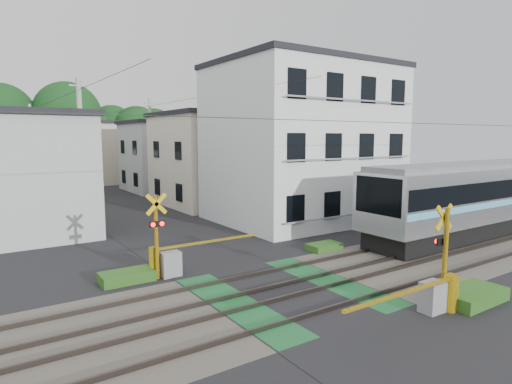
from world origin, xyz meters
TOP-DOWN VIEW (x-y plane):
  - ground at (0.00, 0.00)m, footprint 120.00×120.00m
  - track_bed at (0.00, 0.00)m, footprint 120.00×120.00m
  - crossing_signal_near at (2.59, -3.65)m, footprint 4.74×0.65m
  - crossing_signal_far at (-2.59, 3.65)m, footprint 4.74×0.65m
  - apartment_block at (8.50, 9.49)m, footprint 10.20×8.36m
  - houses_row at (0.25, 25.92)m, footprint 22.07×31.35m
  - tree_hill at (0.30, 48.77)m, footprint 40.00×12.83m
  - catenary at (6.00, 0.03)m, footprint 60.00×5.04m
  - utility_poles at (-1.05, 23.01)m, footprint 7.90×42.00m
  - pedestrian at (1.68, 32.03)m, footprint 0.72×0.56m
  - weed_patches at (1.76, -0.09)m, footprint 10.25×8.80m

SIDE VIEW (x-z plane):
  - ground at x=0.00m, z-range 0.00..0.00m
  - track_bed at x=0.00m, z-range -0.03..0.11m
  - weed_patches at x=1.76m, z-range -0.02..0.38m
  - crossing_signal_near at x=2.59m, z-range -0.83..2.25m
  - crossing_signal_far at x=-2.59m, z-range -0.83..2.25m
  - pedestrian at x=1.68m, z-range 0.00..1.75m
  - houses_row at x=0.25m, z-range -0.16..6.64m
  - catenary at x=6.00m, z-range 0.20..7.20m
  - utility_poles at x=-1.05m, z-range 0.08..8.08m
  - apartment_block at x=8.50m, z-range 0.01..9.31m
  - tree_hill at x=0.30m, z-range -0.60..11.31m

